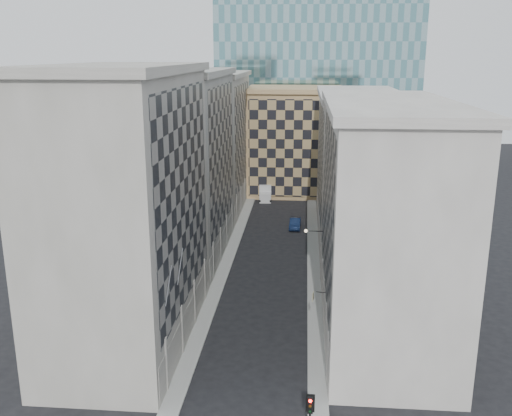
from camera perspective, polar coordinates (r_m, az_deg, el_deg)
The scene contains 15 objects.
sidewalk_west at distance 69.36m, azimuth -2.96°, elevation -5.44°, with size 1.50×100.00×0.15m, color gray.
sidewalk_east at distance 68.77m, azimuth 5.78°, elevation -5.69°, with size 1.50×100.00×0.15m, color gray.
bldg_left_a at distance 49.27m, azimuth -12.67°, elevation -0.10°, with size 10.80×22.80×23.70m.
bldg_left_b at distance 70.11m, azimuth -7.33°, elevation 4.24°, with size 10.80×22.80×22.70m.
bldg_left_c at distance 91.50m, azimuth -4.44°, elevation 6.57°, with size 10.80×22.80×21.70m.
bldg_right_a at distance 51.74m, azimuth 12.52°, elevation -1.08°, with size 10.80×26.80×20.70m.
bldg_right_b at distance 77.97m, azimuth 10.03°, elevation 4.14°, with size 10.80×28.80×19.70m.
tan_block at distance 103.28m, azimuth 3.86°, elevation 6.79°, with size 16.80×14.80×18.80m.
church_tower at distance 116.35m, azimuth 3.14°, elevation 16.40°, with size 7.20×7.20×51.50m.
flagpoles_left at distance 44.60m, azimuth -8.14°, elevation -6.69°, with size 0.10×6.33×2.33m.
bracket_lamp at distance 61.07m, azimuth 5.18°, elevation -2.30°, with size 1.98×0.36×0.36m.
traffic_light at distance 37.15m, azimuth 5.42°, elevation -19.78°, with size 0.55×0.47×4.34m.
box_truck at distance 98.57m, azimuth 0.93°, elevation 1.53°, with size 2.35×5.12×2.74m.
dark_car at distance 82.65m, azimuth 3.94°, elevation -1.54°, with size 1.57×4.49×1.48m, color #101E3D.
shop_sign at distance 51.06m, azimuth 5.79°, elevation -8.77°, with size 1.23×0.75×0.84m.
Camera 1 is at (3.87, -34.26, 24.53)m, focal length 40.00 mm.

